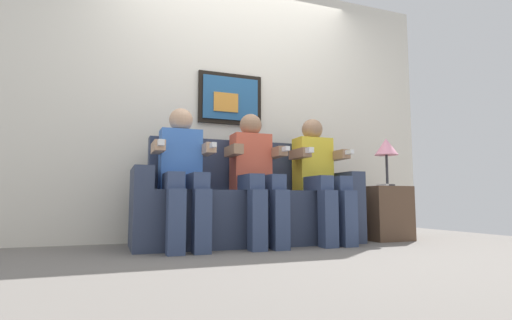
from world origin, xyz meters
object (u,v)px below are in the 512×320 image
couch (249,207)px  table_lamp (386,149)px  person_in_middle (256,172)px  person_on_left (183,169)px  person_on_right (320,173)px  spare_remote_on_table (383,185)px  side_table_right (383,213)px

couch → table_lamp: bearing=-5.8°
person_in_middle → table_lamp: person_in_middle is taller
table_lamp → person_on_left: bearing=-179.1°
person_on_right → spare_remote_on_table: bearing=-2.7°
side_table_right → spare_remote_on_table: size_ratio=3.85×
couch → person_on_right: bearing=-15.6°
couch → side_table_right: 1.32m
couch → side_table_right: (1.31, -0.11, -0.06)m
side_table_right → table_lamp: table_lamp is taller
couch → person_in_middle: 0.34m
person_on_right → side_table_right: bearing=4.9°
spare_remote_on_table → person_on_left: bearing=179.1°
couch → spare_remote_on_table: 1.27m
side_table_right → table_lamp: 0.61m
person_on_right → spare_remote_on_table: person_on_right is taller
person_on_right → side_table_right: person_on_right is taller
table_lamp → spare_remote_on_table: (-0.10, -0.06, -0.35)m
person_on_left → person_in_middle: bearing=0.0°
person_on_right → table_lamp: (0.75, 0.03, 0.25)m
side_table_right → table_lamp: size_ratio=1.09×
couch → spare_remote_on_table: couch is taller
person_on_right → table_lamp: 0.79m
person_in_middle → side_table_right: (1.31, 0.06, -0.36)m
side_table_right → spare_remote_on_table: (-0.07, -0.09, 0.26)m
person_in_middle → person_on_right: (0.60, -0.00, 0.00)m
table_lamp → spare_remote_on_table: table_lamp is taller
couch → person_in_middle: bearing=-89.8°
spare_remote_on_table → side_table_right: bearing=52.5°
person_in_middle → side_table_right: person_in_middle is taller
person_on_left → couch: bearing=15.6°
spare_remote_on_table → couch: bearing=171.0°
person_on_left → person_on_right: 1.20m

